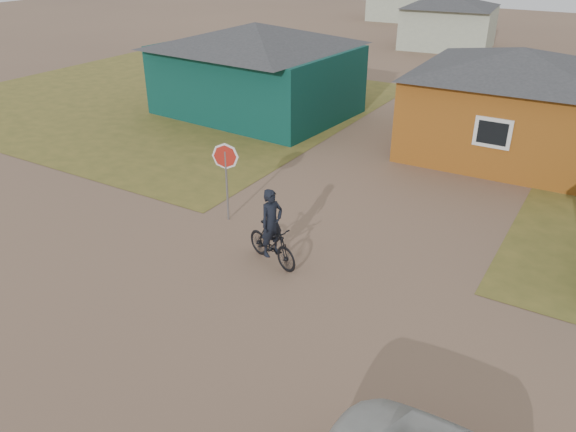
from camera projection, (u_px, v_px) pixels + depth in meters
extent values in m
plane|color=#84634C|center=(231.00, 331.00, 11.77)|extent=(120.00, 120.00, 0.00)
cube|color=olive|center=(161.00, 98.00, 28.16)|extent=(20.00, 18.00, 0.00)
cube|color=#09322C|center=(257.00, 80.00, 25.31)|extent=(8.40, 6.54, 3.00)
pyramid|color=#313133|center=(255.00, 34.00, 24.40)|extent=(8.93, 7.08, 1.00)
cube|color=#8D4D15|center=(512.00, 114.00, 20.59)|extent=(7.21, 6.24, 3.00)
pyramid|color=#313133|center=(522.00, 60.00, 19.70)|extent=(7.72, 6.76, 0.90)
cube|color=silver|center=(493.00, 133.00, 18.21)|extent=(1.20, 0.06, 1.00)
cube|color=black|center=(492.00, 133.00, 18.19)|extent=(0.95, 0.04, 0.75)
cube|color=#AAB299|center=(448.00, 28.00, 39.80)|extent=(6.49, 5.60, 2.80)
pyramid|color=#313133|center=(452.00, 1.00, 38.98)|extent=(7.04, 6.15, 0.80)
cube|color=#AAB299|center=(403.00, 5.00, 52.67)|extent=(5.75, 5.28, 2.70)
cylinder|color=gray|center=(227.00, 186.00, 15.88)|extent=(0.06, 0.06, 2.10)
imported|color=black|center=(272.00, 244.00, 13.98)|extent=(1.84, 1.03, 1.07)
imported|color=black|center=(272.00, 223.00, 13.71)|extent=(0.60, 0.74, 1.75)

